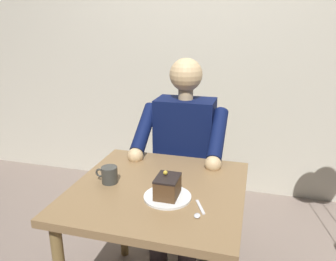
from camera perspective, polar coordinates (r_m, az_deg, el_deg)
The scene contains 8 objects.
cafe_rear_panel at distance 2.83m, azimuth 7.50°, elevation 19.11°, with size 6.40×0.12×3.00m, color beige.
dining_table at distance 1.60m, azimuth -1.72°, elevation -12.98°, with size 0.80×0.79×0.71m.
chair at distance 2.24m, azimuth 3.42°, elevation -7.19°, with size 0.42×0.42×0.89m.
seated_person at distance 2.02m, azimuth 2.49°, elevation -4.95°, with size 0.53×0.58×1.26m.
dessert_plate at distance 1.46m, azimuth -0.10°, elevation -11.58°, with size 0.21×0.21×0.01m, color white.
cake_slice at distance 1.43m, azimuth -0.10°, elevation -9.80°, with size 0.10×0.13×0.11m.
coffee_cup at distance 1.60m, azimuth -10.31°, elevation -7.61°, with size 0.11×0.08×0.08m.
dessert_spoon at distance 1.36m, azimuth 5.41°, elevation -14.01°, with size 0.06×0.14×0.01m.
Camera 1 is at (-0.41, 1.31, 1.43)m, focal length 34.65 mm.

